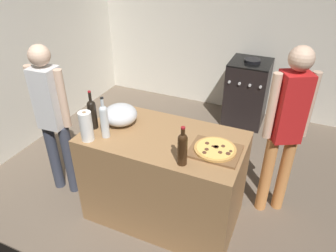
% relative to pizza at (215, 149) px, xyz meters
% --- Properties ---
extents(ground_plane, '(4.49, 3.76, 0.02)m').
position_rel_pizza_xyz_m(ground_plane, '(-0.68, 0.99, -0.96)').
color(ground_plane, '#6B5B4C').
extents(kitchen_wall_rear, '(4.49, 0.10, 2.60)m').
position_rel_pizza_xyz_m(kitchen_wall_rear, '(-0.68, 2.62, 0.35)').
color(kitchen_wall_rear, silver).
rests_on(kitchen_wall_rear, ground_plane).
extents(kitchen_wall_left, '(0.10, 3.76, 2.60)m').
position_rel_pizza_xyz_m(kitchen_wall_left, '(-2.68, 0.99, 0.35)').
color(kitchen_wall_left, silver).
rests_on(kitchen_wall_left, ground_plane).
extents(counter, '(1.40, 0.78, 0.92)m').
position_rel_pizza_xyz_m(counter, '(-0.47, 0.04, -0.49)').
color(counter, '#9E7247').
rests_on(counter, ground_plane).
extents(cutting_board, '(0.40, 0.32, 0.02)m').
position_rel_pizza_xyz_m(cutting_board, '(-0.00, 0.00, -0.02)').
color(cutting_board, brown).
rests_on(cutting_board, counter).
extents(pizza, '(0.34, 0.34, 0.03)m').
position_rel_pizza_xyz_m(pizza, '(0.00, 0.00, 0.00)').
color(pizza, tan).
rests_on(pizza, cutting_board).
extents(mixing_bowl, '(0.31, 0.31, 0.19)m').
position_rel_pizza_xyz_m(mixing_bowl, '(-0.92, 0.08, 0.06)').
color(mixing_bowl, '#B2B2B7').
rests_on(mixing_bowl, counter).
extents(paper_towel_roll, '(0.11, 0.11, 0.27)m').
position_rel_pizza_xyz_m(paper_towel_roll, '(-1.04, -0.26, 0.10)').
color(paper_towel_roll, white).
rests_on(paper_towel_roll, counter).
extents(wine_bottle_amber, '(0.07, 0.07, 0.37)m').
position_rel_pizza_xyz_m(wine_bottle_amber, '(-0.92, -0.16, 0.13)').
color(wine_bottle_amber, silver).
rests_on(wine_bottle_amber, counter).
extents(wine_bottle_clear, '(0.08, 0.08, 0.36)m').
position_rel_pizza_xyz_m(wine_bottle_clear, '(-1.11, -0.07, 0.12)').
color(wine_bottle_clear, black).
rests_on(wine_bottle_clear, counter).
extents(wine_bottle_green, '(0.07, 0.07, 0.32)m').
position_rel_pizza_xyz_m(wine_bottle_green, '(-0.19, -0.24, 0.12)').
color(wine_bottle_green, '#331E0F').
rests_on(wine_bottle_green, counter).
extents(stove, '(0.55, 0.60, 0.97)m').
position_rel_pizza_xyz_m(stove, '(-0.14, 2.22, -0.49)').
color(stove, black).
rests_on(stove, ground_plane).
extents(person_in_stripes, '(0.40, 0.22, 1.61)m').
position_rel_pizza_xyz_m(person_in_stripes, '(-1.62, -0.04, -0.02)').
color(person_in_stripes, '#383D4C').
rests_on(person_in_stripes, ground_plane).
extents(person_in_red, '(0.36, 0.29, 1.69)m').
position_rel_pizza_xyz_m(person_in_red, '(0.48, 0.56, 0.03)').
color(person_in_red, '#D88C4C').
rests_on(person_in_red, ground_plane).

